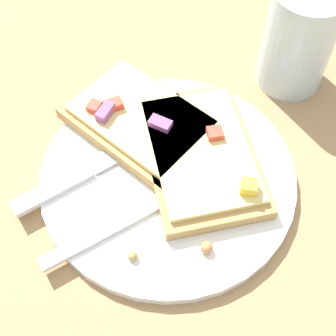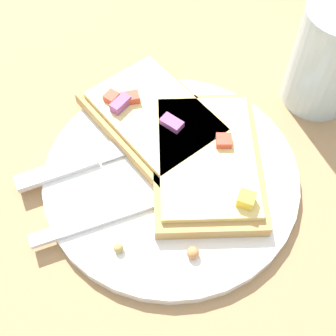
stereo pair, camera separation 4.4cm
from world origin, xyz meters
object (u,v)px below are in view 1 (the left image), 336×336
(plate, at_px, (168,177))
(pizza_slice_main, at_px, (201,154))
(knife, at_px, (99,163))
(fork, at_px, (158,203))
(drinking_glass, at_px, (299,39))
(pizza_slice_corner, at_px, (140,120))

(plate, xyz_separation_m, pizza_slice_main, (-0.03, -0.01, 0.02))
(knife, height_order, pizza_slice_main, pizza_slice_main)
(plate, distance_m, fork, 0.04)
(knife, distance_m, drinking_glass, 0.24)
(pizza_slice_corner, xyz_separation_m, drinking_glass, (-0.18, -0.05, 0.04))
(fork, distance_m, pizza_slice_corner, 0.09)
(fork, bearing_deg, knife, 111.73)
(pizza_slice_corner, height_order, drinking_glass, drinking_glass)
(plate, relative_size, knife, 1.22)
(drinking_glass, bearing_deg, pizza_slice_corner, 15.74)
(fork, distance_m, pizza_slice_main, 0.06)
(fork, relative_size, knife, 1.00)
(knife, bearing_deg, pizza_slice_main, -30.22)
(fork, relative_size, pizza_slice_corner, 1.15)
(pizza_slice_corner, bearing_deg, pizza_slice_main, 5.66)
(plate, xyz_separation_m, drinking_glass, (-0.16, -0.11, 0.05))
(drinking_glass, bearing_deg, plate, 35.24)
(plate, height_order, pizza_slice_corner, pizza_slice_corner)
(plate, height_order, fork, fork)
(knife, xyz_separation_m, pizza_slice_main, (-0.10, 0.01, 0.01))
(plate, bearing_deg, drinking_glass, -144.76)
(plate, distance_m, knife, 0.07)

